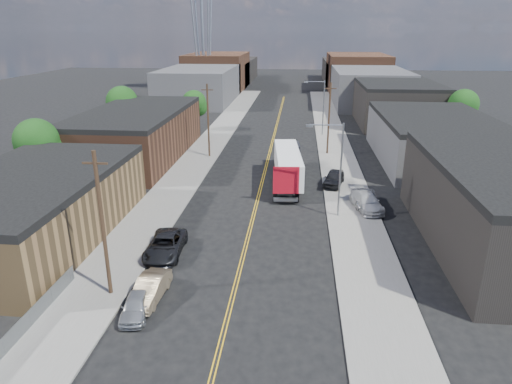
% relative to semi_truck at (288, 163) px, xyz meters
% --- Properties ---
extents(ground, '(260.00, 260.00, 0.00)m').
position_rel_semi_truck_xyz_m(ground, '(-2.96, 24.74, -2.27)').
color(ground, black).
rests_on(ground, ground).
extents(centerline, '(0.32, 120.00, 0.01)m').
position_rel_semi_truck_xyz_m(centerline, '(-2.96, 9.74, -2.27)').
color(centerline, gold).
rests_on(centerline, ground).
extents(sidewalk_left, '(5.00, 140.00, 0.15)m').
position_rel_semi_truck_xyz_m(sidewalk_left, '(-12.46, 9.74, -2.20)').
color(sidewalk_left, slate).
rests_on(sidewalk_left, ground).
extents(sidewalk_right, '(5.00, 140.00, 0.15)m').
position_rel_semi_truck_xyz_m(sidewalk_right, '(6.54, 9.74, -2.20)').
color(sidewalk_right, slate).
rests_on(sidewalk_right, ground).
extents(warehouse_tan, '(12.00, 22.00, 5.60)m').
position_rel_semi_truck_xyz_m(warehouse_tan, '(-20.96, -17.26, 0.53)').
color(warehouse_tan, brown).
rests_on(warehouse_tan, ground).
extents(warehouse_brown, '(12.00, 26.00, 6.60)m').
position_rel_semi_truck_xyz_m(warehouse_brown, '(-20.96, 8.74, 1.03)').
color(warehouse_brown, '#4C2D1E').
rests_on(warehouse_brown, ground).
extents(industrial_right_b, '(14.00, 24.00, 6.10)m').
position_rel_semi_truck_xyz_m(industrial_right_b, '(19.04, 10.74, 0.78)').
color(industrial_right_b, '#39393C').
rests_on(industrial_right_b, ground).
extents(industrial_right_c, '(14.00, 22.00, 7.60)m').
position_rel_semi_truck_xyz_m(industrial_right_c, '(19.04, 36.74, 1.53)').
color(industrial_right_c, black).
rests_on(industrial_right_c, ground).
extents(skyline_left_a, '(16.00, 30.00, 8.00)m').
position_rel_semi_truck_xyz_m(skyline_left_a, '(-22.96, 59.74, 1.73)').
color(skyline_left_a, '#39393C').
rests_on(skyline_left_a, ground).
extents(skyline_right_a, '(16.00, 30.00, 8.00)m').
position_rel_semi_truck_xyz_m(skyline_right_a, '(17.04, 59.74, 1.73)').
color(skyline_right_a, '#39393C').
rests_on(skyline_right_a, ground).
extents(skyline_left_b, '(16.00, 26.00, 10.00)m').
position_rel_semi_truck_xyz_m(skyline_left_b, '(-22.96, 84.74, 2.73)').
color(skyline_left_b, '#4C2D1E').
rests_on(skyline_left_b, ground).
extents(skyline_right_b, '(16.00, 26.00, 10.00)m').
position_rel_semi_truck_xyz_m(skyline_right_b, '(17.04, 84.74, 2.73)').
color(skyline_right_b, '#4C2D1E').
rests_on(skyline_right_b, ground).
extents(skyline_left_c, '(16.00, 40.00, 7.00)m').
position_rel_semi_truck_xyz_m(skyline_left_c, '(-22.96, 104.74, 1.23)').
color(skyline_left_c, black).
rests_on(skyline_left_c, ground).
extents(skyline_right_c, '(16.00, 40.00, 7.00)m').
position_rel_semi_truck_xyz_m(skyline_right_c, '(17.04, 104.74, 1.23)').
color(skyline_right_c, black).
rests_on(skyline_right_c, ground).
extents(streetlight_near, '(3.39, 0.25, 9.00)m').
position_rel_semi_truck_xyz_m(streetlight_near, '(4.64, -10.26, 3.05)').
color(streetlight_near, gray).
rests_on(streetlight_near, ground).
extents(streetlight_far, '(3.39, 0.25, 9.00)m').
position_rel_semi_truck_xyz_m(streetlight_far, '(4.64, 24.74, 3.05)').
color(streetlight_far, gray).
rests_on(streetlight_far, ground).
extents(utility_pole_left_near, '(1.60, 0.26, 10.00)m').
position_rel_semi_truck_xyz_m(utility_pole_left_near, '(-11.16, -25.26, 2.86)').
color(utility_pole_left_near, black).
rests_on(utility_pole_left_near, ground).
extents(utility_pole_left_far, '(1.60, 0.26, 10.00)m').
position_rel_semi_truck_xyz_m(utility_pole_left_far, '(-11.16, 9.74, 2.86)').
color(utility_pole_left_far, black).
rests_on(utility_pole_left_far, ground).
extents(utility_pole_right, '(1.60, 0.26, 10.00)m').
position_rel_semi_truck_xyz_m(utility_pole_right, '(5.24, 12.74, 2.86)').
color(utility_pole_right, black).
rests_on(utility_pole_right, ground).
extents(chainlink_fence, '(0.05, 16.00, 1.22)m').
position_rel_semi_truck_xyz_m(chainlink_fence, '(-14.46, -31.76, -1.62)').
color(chainlink_fence, slate).
rests_on(chainlink_fence, ground).
extents(tree_left_near, '(4.85, 4.76, 7.91)m').
position_rel_semi_truck_xyz_m(tree_left_near, '(-26.90, -5.27, 2.90)').
color(tree_left_near, black).
rests_on(tree_left_near, ground).
extents(tree_left_mid, '(5.10, 5.04, 8.37)m').
position_rel_semi_truck_xyz_m(tree_left_mid, '(-26.90, 19.73, 3.21)').
color(tree_left_mid, black).
rests_on(tree_left_mid, ground).
extents(tree_left_far, '(4.35, 4.20, 6.97)m').
position_rel_semi_truck_xyz_m(tree_left_far, '(-16.90, 26.73, 2.29)').
color(tree_left_far, black).
rests_on(tree_left_far, ground).
extents(tree_right_far, '(4.85, 4.76, 7.91)m').
position_rel_semi_truck_xyz_m(tree_right_far, '(27.10, 24.73, 2.90)').
color(tree_right_far, black).
rests_on(tree_right_far, ground).
extents(semi_truck, '(3.65, 15.46, 3.99)m').
position_rel_semi_truck_xyz_m(semi_truck, '(0.00, 0.00, 0.00)').
color(semi_truck, silver).
rests_on(semi_truck, ground).
extents(car_left_a, '(2.07, 4.08, 1.33)m').
position_rel_semi_truck_xyz_m(car_left_a, '(-8.68, -27.31, -1.61)').
color(car_left_a, '#ADB0B2').
rests_on(car_left_a, ground).
extents(car_left_b, '(1.86, 4.67, 1.51)m').
position_rel_semi_truck_xyz_m(car_left_b, '(-8.35, -25.54, -1.52)').
color(car_left_b, '#79684F').
rests_on(car_left_b, ground).
extents(car_left_c, '(2.90, 5.84, 1.59)m').
position_rel_semi_truck_xyz_m(car_left_c, '(-9.10, -19.26, -1.48)').
color(car_left_c, black).
rests_on(car_left_c, ground).
extents(car_right_lot_a, '(2.31, 4.99, 1.39)m').
position_rel_semi_truck_xyz_m(car_right_lot_a, '(8.04, -7.26, -1.43)').
color(car_right_lot_a, '#B0B2B5').
rests_on(car_right_lot_a, sidewalk_right).
extents(car_right_lot_b, '(3.30, 5.70, 1.55)m').
position_rel_semi_truck_xyz_m(car_right_lot_b, '(7.94, -8.36, -1.35)').
color(car_right_lot_b, '#AFAFAF').
rests_on(car_right_lot_b, sidewalk_right).
extents(car_right_lot_c, '(2.96, 5.12, 1.64)m').
position_rel_semi_truck_xyz_m(car_right_lot_c, '(5.24, -1.26, -1.31)').
color(car_right_lot_c, black).
rests_on(car_right_lot_c, sidewalk_right).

